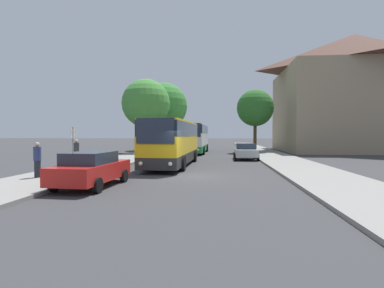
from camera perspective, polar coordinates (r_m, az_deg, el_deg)
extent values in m
plane|color=#38383A|center=(16.73, -0.31, -6.05)|extent=(300.00, 300.00, 0.00)
cube|color=gray|center=(18.76, -22.19, -5.10)|extent=(4.00, 120.00, 0.15)
cube|color=gray|center=(17.47, 23.31, -5.62)|extent=(4.00, 120.00, 0.15)
cube|color=gray|center=(46.11, 28.38, 5.65)|extent=(18.74, 15.61, 11.05)
pyramid|color=#513328|center=(47.31, 28.54, 15.20)|extent=(18.74, 15.61, 4.68)
cube|color=#2D2D2D|center=(22.04, -3.59, -2.51)|extent=(2.72, 10.75, 0.70)
cube|color=yellow|center=(21.99, -3.60, -0.04)|extent=(2.72, 10.75, 1.19)
cube|color=#232D3D|center=(21.98, -3.60, 2.75)|extent=(2.74, 10.54, 0.95)
cube|color=yellow|center=(22.00, -3.60, 4.15)|extent=(2.66, 10.54, 0.12)
cube|color=#232D3D|center=(16.73, -7.03, 2.51)|extent=(2.17, 0.12, 1.45)
sphere|color=#F4EAC1|center=(17.01, -9.78, -3.71)|extent=(0.24, 0.24, 0.24)
sphere|color=#F4EAC1|center=(16.60, -4.19, -3.82)|extent=(0.24, 0.24, 0.24)
cylinder|color=black|center=(19.22, -8.92, -3.54)|extent=(0.33, 1.01, 1.00)
cylinder|color=black|center=(18.70, -1.78, -3.67)|extent=(0.33, 1.01, 1.00)
cylinder|color=black|center=(25.42, -4.92, -2.21)|extent=(0.33, 1.01, 1.00)
cylinder|color=black|center=(25.03, 0.49, -2.26)|extent=(0.33, 1.01, 1.00)
cube|color=#238942|center=(36.75, 0.56, -0.75)|extent=(2.72, 10.55, 0.70)
cube|color=silver|center=(36.72, 0.56, 0.93)|extent=(2.72, 10.55, 1.45)
cube|color=#232D3D|center=(36.72, 0.56, 2.80)|extent=(2.74, 10.34, 0.95)
cube|color=silver|center=(36.73, 0.56, 3.64)|extent=(2.67, 10.34, 0.12)
cube|color=#232D3D|center=(31.47, -0.42, 2.68)|extent=(2.29, 0.10, 1.45)
sphere|color=#F4EAC1|center=(31.60, -2.03, -1.11)|extent=(0.24, 0.24, 0.24)
sphere|color=#F4EAC1|center=(31.39, 1.19, -1.13)|extent=(0.24, 0.24, 0.24)
cylinder|color=black|center=(33.79, -2.13, -1.19)|extent=(0.32, 1.00, 1.00)
cylinder|color=black|center=(33.51, 2.18, -1.22)|extent=(0.32, 1.00, 1.00)
cylinder|color=black|center=(40.03, -0.79, -0.71)|extent=(0.32, 1.00, 1.00)
cylinder|color=black|center=(39.79, 2.85, -0.73)|extent=(0.32, 1.00, 1.00)
cube|color=red|center=(13.89, -18.48, -4.98)|extent=(2.09, 4.54, 0.72)
cube|color=#232D3D|center=(13.67, -18.85, -2.51)|extent=(1.75, 2.40, 0.50)
cylinder|color=black|center=(15.57, -19.20, -5.60)|extent=(0.23, 0.63, 0.62)
cylinder|color=black|center=(14.80, -12.81, -5.92)|extent=(0.23, 0.63, 0.62)
cylinder|color=black|center=(13.22, -24.82, -6.98)|extent=(0.23, 0.63, 0.62)
cylinder|color=black|center=(12.31, -17.54, -7.55)|extent=(0.23, 0.63, 0.62)
cube|color=#B7B7BC|center=(27.56, 10.19, -1.63)|extent=(1.96, 3.94, 0.65)
cube|color=#232D3D|center=(27.68, 10.17, -0.41)|extent=(1.71, 2.06, 0.51)
cylinder|color=black|center=(26.46, 12.45, -2.50)|extent=(0.21, 0.62, 0.62)
cylinder|color=black|center=(26.31, 8.28, -2.50)|extent=(0.21, 0.62, 0.62)
cylinder|color=black|center=(28.87, 11.91, -2.13)|extent=(0.21, 0.62, 0.62)
cylinder|color=black|center=(28.74, 8.10, -2.13)|extent=(0.21, 0.62, 0.62)
cylinder|color=gray|center=(18.16, -21.74, -1.00)|extent=(0.08, 0.08, 2.58)
cube|color=silver|center=(18.14, -21.77, 1.96)|extent=(0.03, 0.45, 0.60)
cylinder|color=#23232D|center=(16.84, -27.35, -4.26)|extent=(0.30, 0.30, 0.84)
cylinder|color=navy|center=(16.78, -27.39, -1.65)|extent=(0.36, 0.36, 0.70)
sphere|color=tan|center=(16.76, -27.41, -0.07)|extent=(0.23, 0.23, 0.23)
cylinder|color=#23232D|center=(21.66, -21.13, -2.82)|extent=(0.30, 0.30, 0.86)
cylinder|color=#333338|center=(21.61, -21.16, -0.73)|extent=(0.36, 0.36, 0.72)
sphere|color=tan|center=(21.60, -21.17, 0.54)|extent=(0.23, 0.23, 0.23)
cylinder|color=brown|center=(36.58, -8.73, 1.39)|extent=(0.40, 0.40, 3.72)
sphere|color=#428938|center=(36.77, -8.76, 7.68)|extent=(5.79, 5.79, 5.79)
cylinder|color=#513D23|center=(43.41, -5.34, 1.44)|extent=(0.40, 0.40, 3.67)
sphere|color=#387F33|center=(43.60, -5.36, 7.18)|extent=(6.72, 6.72, 6.72)
cylinder|color=#47331E|center=(37.87, 11.91, 1.38)|extent=(0.40, 0.40, 3.71)
sphere|color=#286023|center=(38.00, 11.95, 6.74)|extent=(4.52, 4.52, 4.52)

